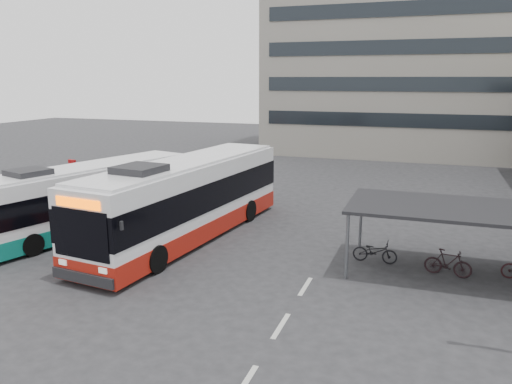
% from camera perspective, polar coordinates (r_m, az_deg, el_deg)
% --- Properties ---
extents(ground, '(120.00, 120.00, 0.00)m').
position_cam_1_polar(ground, '(18.38, -2.04, -9.72)').
color(ground, '#28282B').
rests_on(ground, ground).
extents(bike_shelter, '(10.00, 4.00, 2.54)m').
position_cam_1_polar(bike_shelter, '(19.69, 25.09, -4.36)').
color(bike_shelter, '#595B60').
rests_on(bike_shelter, ground).
extents(office_block, '(30.00, 15.00, 25.00)m').
position_cam_1_polar(office_block, '(52.09, 19.96, 18.10)').
color(office_block, gray).
rests_on(office_block, ground).
extents(road_markings, '(0.15, 7.60, 0.01)m').
position_cam_1_polar(road_markings, '(15.07, 2.86, -15.03)').
color(road_markings, beige).
rests_on(road_markings, ground).
extents(bus_main, '(4.21, 13.11, 3.81)m').
position_cam_1_polar(bus_main, '(22.51, -7.87, -0.86)').
color(bus_main, white).
rests_on(bus_main, ground).
extents(bus_teal, '(5.50, 11.55, 3.35)m').
position_cam_1_polar(bus_teal, '(24.77, -18.65, -0.67)').
color(bus_teal, white).
rests_on(bus_teal, ground).
extents(pedestrian, '(0.68, 0.72, 1.65)m').
position_cam_1_polar(pedestrian, '(18.95, -19.16, -7.08)').
color(pedestrian, black).
rests_on(pedestrian, ground).
extents(sign_totem_mid, '(0.50, 0.27, 2.33)m').
position_cam_1_polar(sign_totem_mid, '(29.41, -23.96, 0.25)').
color(sign_totem_mid, '#9A090A').
rests_on(sign_totem_mid, ground).
extents(sign_totem_north, '(0.53, 0.24, 2.43)m').
position_cam_1_polar(sign_totem_north, '(31.29, -20.14, 1.37)').
color(sign_totem_north, '#9A090A').
rests_on(sign_totem_north, ground).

